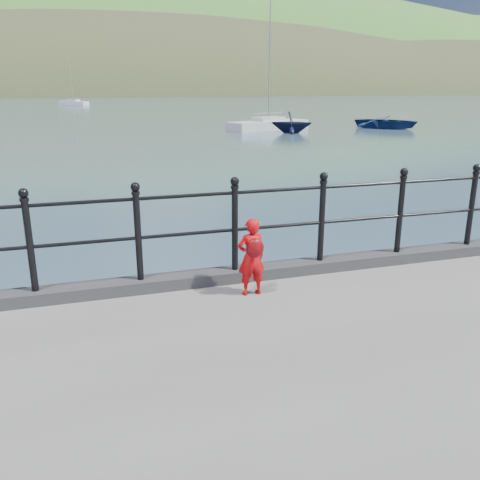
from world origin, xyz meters
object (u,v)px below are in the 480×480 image
object	(u,v)px
railing	(188,222)
launch_blue	(387,122)
launch_navy	(291,122)
sailboat_near	(269,125)
sailboat_deep	(74,103)
child	(251,256)

from	to	relation	value
railing	launch_blue	distance (m)	38.93
railing	launch_navy	bearing A→B (deg)	64.93
sailboat_near	sailboat_deep	bearing A→B (deg)	81.97
railing	sailboat_deep	bearing A→B (deg)	91.08
launch_blue	railing	bearing A→B (deg)	-162.15
railing	sailboat_near	xyz separation A→B (m)	(13.34, 33.06, -1.48)
railing	launch_blue	bearing A→B (deg)	53.65
child	sailboat_near	xyz separation A→B (m)	(12.68, 33.56, -1.14)
sailboat_near	launch_navy	bearing A→B (deg)	-102.08
sailboat_near	sailboat_deep	distance (m)	61.16
launch_blue	launch_navy	world-z (taller)	launch_navy
child	railing	bearing A→B (deg)	-41.09
railing	sailboat_deep	distance (m)	92.36
sailboat_deep	railing	bearing A→B (deg)	-48.81
launch_blue	sailboat_near	world-z (taller)	sailboat_near
sailboat_deep	child	bearing A→B (deg)	-48.41
railing	sailboat_near	distance (m)	35.68
sailboat_deep	launch_navy	bearing A→B (deg)	-35.83
launch_blue	launch_navy	distance (m)	9.27
launch_blue	sailboat_near	xyz separation A→B (m)	(-9.72, 1.72, -0.19)
railing	sailboat_near	bearing A→B (deg)	68.03
railing	child	distance (m)	0.89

